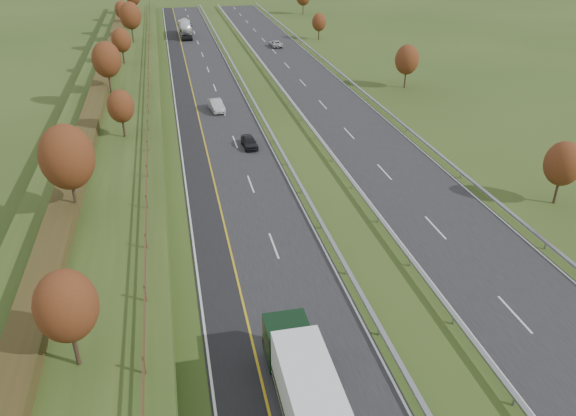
% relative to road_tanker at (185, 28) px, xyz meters
% --- Properties ---
extents(ground, '(400.00, 400.00, 0.00)m').
position_rel_road_tanker_xyz_m(ground, '(8.80, -59.37, -1.86)').
color(ground, '#304518').
rests_on(ground, ground).
extents(near_carriageway, '(10.50, 200.00, 0.04)m').
position_rel_road_tanker_xyz_m(near_carriageway, '(0.80, -54.37, -1.84)').
color(near_carriageway, black).
rests_on(near_carriageway, ground).
extents(far_carriageway, '(10.50, 200.00, 0.04)m').
position_rel_road_tanker_xyz_m(far_carriageway, '(17.30, -54.37, -1.84)').
color(far_carriageway, black).
rests_on(far_carriageway, ground).
extents(hard_shoulder, '(3.00, 200.00, 0.04)m').
position_rel_road_tanker_xyz_m(hard_shoulder, '(-2.95, -54.37, -1.84)').
color(hard_shoulder, black).
rests_on(hard_shoulder, ground).
extents(lane_markings, '(26.75, 200.00, 0.01)m').
position_rel_road_tanker_xyz_m(lane_markings, '(7.20, -54.48, -1.81)').
color(lane_markings, silver).
rests_on(lane_markings, near_carriageway).
extents(embankment_left, '(12.00, 200.00, 2.00)m').
position_rel_road_tanker_xyz_m(embankment_left, '(-12.20, -54.37, -0.86)').
color(embankment_left, '#304518').
rests_on(embankment_left, ground).
extents(hedge_left, '(2.20, 180.00, 1.10)m').
position_rel_road_tanker_xyz_m(hedge_left, '(-14.20, -54.37, 0.69)').
color(hedge_left, '#373616').
rests_on(hedge_left, embankment_left).
extents(fence_left, '(0.12, 189.06, 1.20)m').
position_rel_road_tanker_xyz_m(fence_left, '(-7.70, -54.78, 0.87)').
color(fence_left, '#422B19').
rests_on(fence_left, embankment_left).
extents(median_barrier_near, '(0.32, 200.00, 0.71)m').
position_rel_road_tanker_xyz_m(median_barrier_near, '(6.50, -54.37, -1.25)').
color(median_barrier_near, '#93969B').
rests_on(median_barrier_near, ground).
extents(median_barrier_far, '(0.32, 200.00, 0.71)m').
position_rel_road_tanker_xyz_m(median_barrier_far, '(11.60, -54.37, -1.25)').
color(median_barrier_far, '#93969B').
rests_on(median_barrier_far, ground).
extents(outer_barrier_far, '(0.32, 200.00, 0.71)m').
position_rel_road_tanker_xyz_m(outer_barrier_far, '(23.10, -54.37, -1.25)').
color(outer_barrier_far, '#93969B').
rests_on(outer_barrier_far, ground).
extents(trees_left, '(6.64, 164.30, 7.66)m').
position_rel_road_tanker_xyz_m(trees_left, '(-11.84, -57.73, 4.51)').
color(trees_left, '#2D2116').
rests_on(trees_left, embankment_left).
extents(trees_far, '(8.45, 118.60, 7.12)m').
position_rel_road_tanker_xyz_m(trees_far, '(30.60, -25.15, 2.38)').
color(trees_far, '#2D2116').
rests_on(trees_far, ground).
extents(road_tanker, '(2.40, 11.22, 3.46)m').
position_rel_road_tanker_xyz_m(road_tanker, '(0.00, 0.00, 0.00)').
color(road_tanker, silver).
rests_on(road_tanker, near_carriageway).
extents(car_dark_near, '(1.73, 3.88, 1.30)m').
position_rel_road_tanker_xyz_m(car_dark_near, '(3.46, -69.42, -1.17)').
color(car_dark_near, black).
rests_on(car_dark_near, near_carriageway).
extents(car_silver_mid, '(2.21, 4.80, 1.52)m').
position_rel_road_tanker_xyz_m(car_silver_mid, '(1.13, -55.00, -1.06)').
color(car_silver_mid, '#ABAAAF').
rests_on(car_silver_mid, near_carriageway).
extents(car_small_far, '(2.41, 4.95, 1.39)m').
position_rel_road_tanker_xyz_m(car_small_far, '(0.91, 13.96, -1.13)').
color(car_small_far, '#13143C').
rests_on(car_small_far, near_carriageway).
extents(car_oncoming, '(2.34, 4.68, 1.27)m').
position_rel_road_tanker_xyz_m(car_oncoming, '(17.26, -15.03, -1.19)').
color(car_oncoming, '#BDBCC1').
rests_on(car_oncoming, far_carriageway).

